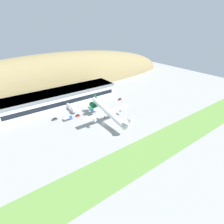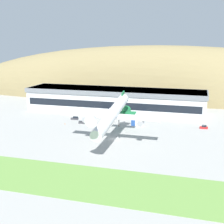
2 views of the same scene
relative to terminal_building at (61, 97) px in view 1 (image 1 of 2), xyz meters
name	(u,v)px [view 1 (image 1 of 2)]	position (x,y,z in m)	size (l,w,h in m)	color
ground_plane	(104,123)	(13.27, -49.93, -7.60)	(388.80, 388.80, 0.00)	#9E9E99
grass_strip_foreground	(144,154)	(13.27, -91.30, -7.56)	(349.92, 22.27, 0.08)	#669342
hill_backdrop	(58,86)	(16.53, 52.59, -7.60)	(322.29, 56.89, 74.71)	olive
terminal_building	(61,97)	(0.00, 0.00, 0.00)	(102.26, 22.80, 13.44)	silver
jetway_0	(72,108)	(1.65, -19.05, -3.61)	(3.38, 14.80, 5.43)	silver
cargo_airplane	(108,112)	(14.19, -54.25, 3.82)	(37.84, 49.66, 12.87)	silver
service_car_0	(55,119)	(-14.87, -23.30, -6.93)	(4.49, 1.92, 1.61)	#333338
service_car_1	(78,116)	(2.09, -28.67, -6.94)	(3.78, 1.98, 1.59)	#B21E1E
service_car_2	(120,99)	(49.52, -22.68, -6.93)	(3.75, 2.13, 1.62)	#B21E1E
fuel_truck	(94,108)	(19.16, -26.13, -6.01)	(6.65, 2.86, 3.36)	#264C99
box_truck	(67,118)	(-6.80, -29.44, -6.15)	(7.09, 2.32, 3.09)	#264C99
traffic_cone_0	(58,126)	(-16.17, -33.20, -7.32)	(0.52, 0.52, 0.58)	orange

